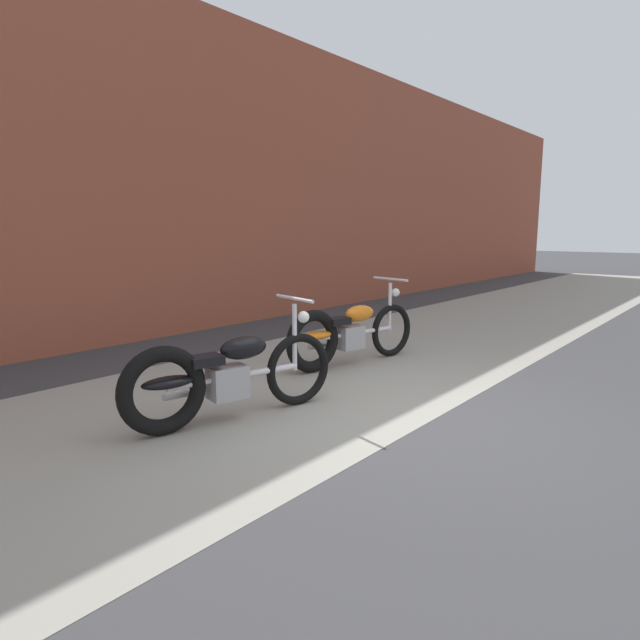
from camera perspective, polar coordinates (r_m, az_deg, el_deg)
name	(u,v)px	position (r m, az deg, el deg)	size (l,w,h in m)	color
ground_plane	(428,423)	(4.77, 11.28, -10.63)	(80.00, 80.00, 0.00)	#38383A
sidewalk_slab	(279,386)	(5.76, -4.35, -6.93)	(36.00, 3.50, 0.01)	gray
brick_building_wall	(96,163)	(8.35, -22.59, 15.00)	(36.00, 0.50, 5.06)	brown
motorcycle_black	(219,377)	(4.67, -10.60, -5.93)	(1.97, 0.76, 1.03)	black
motorcycle_orange	(345,333)	(6.50, 2.63, -1.41)	(1.98, 0.71, 1.03)	black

